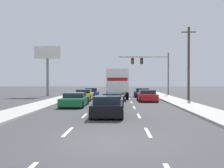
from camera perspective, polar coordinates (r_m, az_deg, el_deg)
ground_plane at (r=33.90m, az=0.92°, el=-3.01°), size 140.00×140.00×0.00m
sidewalk_right at (r=29.51m, az=13.42°, el=-3.44°), size 2.41×80.00×0.14m
sidewalk_left at (r=29.73m, az=-11.79°, el=-3.40°), size 2.41×80.00×0.14m
lane_markings at (r=33.11m, az=0.90°, el=-3.09°), size 3.54×57.00×0.01m
car_blue at (r=34.70m, az=-4.71°, el=-2.00°), size 1.98×4.37×1.23m
car_yellow at (r=28.39m, az=-6.37°, el=-2.57°), size 1.85×4.57×1.24m
car_green at (r=21.84m, az=-8.50°, el=-3.61°), size 2.03×4.63×1.16m
box_truck at (r=31.33m, az=1.20°, el=0.45°), size 2.76×8.89×3.53m
car_gray at (r=21.93m, az=0.11°, el=-3.63°), size 1.90×4.42×1.11m
car_black at (r=15.50m, az=-1.03°, el=-5.22°), size 1.94×4.04×1.25m
car_navy at (r=34.59m, az=6.83°, el=-2.00°), size 2.00×4.06×1.22m
car_red at (r=27.50m, az=8.00°, el=-2.69°), size 1.98×4.46×1.22m
traffic_signal_mast at (r=39.14m, az=8.09°, el=4.52°), size 7.82×0.69×6.58m
utility_pole_mid at (r=31.77m, az=17.12°, el=4.84°), size 1.80×0.28×8.73m
roadside_billboard at (r=37.79m, az=-14.52°, el=5.18°), size 3.90×0.36×7.29m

